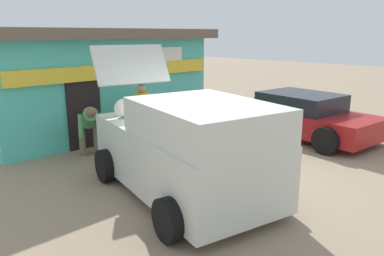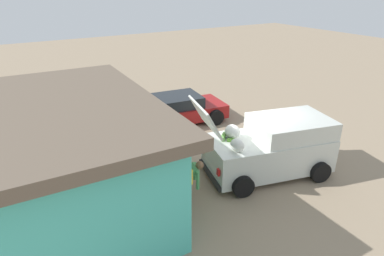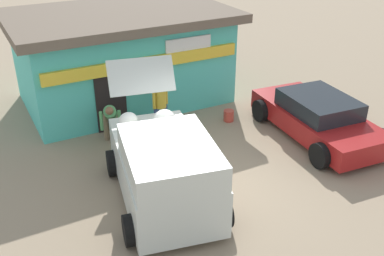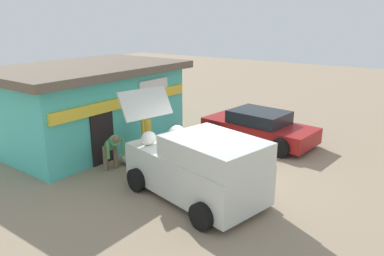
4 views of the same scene
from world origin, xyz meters
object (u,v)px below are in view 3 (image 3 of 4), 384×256
at_px(vendor_standing, 160,103).
at_px(unloaded_banana_pile, 139,129).
at_px(parked_sedan, 317,117).
at_px(paint_bucket, 229,116).
at_px(customer_bending, 111,117).
at_px(delivery_van, 164,167).
at_px(storefront_bar, 122,56).

height_order(vendor_standing, unloaded_banana_pile, vendor_standing).
bearing_deg(parked_sedan, paint_bucket, 128.69).
height_order(customer_bending, unloaded_banana_pile, customer_bending).
xyz_separation_m(delivery_van, vendor_standing, (1.42, 3.05, 0.05)).
bearing_deg(customer_bending, unloaded_banana_pile, -2.12).
distance_m(customer_bending, paint_bucket, 3.70).
height_order(customer_bending, paint_bucket, customer_bending).
bearing_deg(paint_bucket, parked_sedan, -51.31).
xyz_separation_m(parked_sedan, paint_bucket, (-1.64, 2.05, -0.42)).
bearing_deg(vendor_standing, paint_bucket, -8.82).
distance_m(parked_sedan, vendor_standing, 4.49).
distance_m(delivery_van, customer_bending, 3.16).
bearing_deg(customer_bending, storefront_bar, 61.34).
bearing_deg(unloaded_banana_pile, customer_bending, 177.88).
relative_size(storefront_bar, unloaded_banana_pile, 7.52).
xyz_separation_m(parked_sedan, customer_bending, (-5.26, 2.48, 0.21)).
xyz_separation_m(delivery_van, customer_bending, (-0.05, 3.15, -0.11)).
bearing_deg(unloaded_banana_pile, vendor_standing, -5.96).
height_order(storefront_bar, customer_bending, storefront_bar).
bearing_deg(storefront_bar, unloaded_banana_pile, -104.27).
distance_m(parked_sedan, paint_bucket, 2.65).
xyz_separation_m(storefront_bar, parked_sedan, (3.76, -5.23, -0.94)).
height_order(delivery_van, unloaded_banana_pile, delivery_van).
bearing_deg(paint_bucket, vendor_standing, 171.18).
xyz_separation_m(storefront_bar, paint_bucket, (2.12, -3.18, -1.35)).
height_order(parked_sedan, customer_bending, customer_bending).
distance_m(delivery_van, paint_bucket, 4.55).
height_order(delivery_van, vendor_standing, delivery_van).
relative_size(customer_bending, unloaded_banana_pile, 1.35).
distance_m(storefront_bar, unloaded_banana_pile, 3.14).
bearing_deg(customer_bending, paint_bucket, -6.83).
relative_size(storefront_bar, parked_sedan, 1.58).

